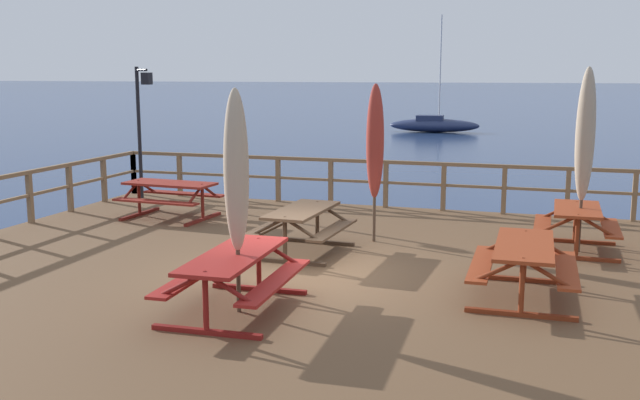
% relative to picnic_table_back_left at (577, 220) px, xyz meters
% --- Properties ---
extents(ground_plane, '(600.00, 600.00, 0.00)m').
position_rel_picnic_table_back_left_xyz_m(ground_plane, '(-4.05, -2.81, -1.44)').
color(ground_plane, navy).
extents(wooden_deck, '(13.48, 12.09, 0.89)m').
position_rel_picnic_table_back_left_xyz_m(wooden_deck, '(-4.05, -2.81, -0.99)').
color(wooden_deck, brown).
rests_on(wooden_deck, ground).
extents(railing_waterside_far, '(13.28, 0.10, 1.09)m').
position_rel_picnic_table_back_left_xyz_m(railing_waterside_far, '(-4.05, 3.09, 0.17)').
color(railing_waterside_far, brown).
rests_on(railing_waterside_far, wooden_deck).
extents(picnic_table_back_left, '(1.41, 1.66, 0.78)m').
position_rel_picnic_table_back_left_xyz_m(picnic_table_back_left, '(0.00, 0.00, 0.00)').
color(picnic_table_back_left, '#993819').
rests_on(picnic_table_back_left, wooden_deck).
extents(picnic_table_mid_right, '(1.48, 2.22, 0.78)m').
position_rel_picnic_table_back_left_xyz_m(picnic_table_mid_right, '(-4.30, -4.76, 0.02)').
color(picnic_table_mid_right, maroon).
rests_on(picnic_table_mid_right, wooden_deck).
extents(picnic_table_mid_centre, '(2.01, 1.52, 0.78)m').
position_rel_picnic_table_back_left_xyz_m(picnic_table_mid_centre, '(-8.15, 0.49, 0.01)').
color(picnic_table_mid_centre, maroon).
rests_on(picnic_table_mid_centre, wooden_deck).
extents(picnic_table_back_right, '(1.48, 1.93, 0.78)m').
position_rel_picnic_table_back_left_xyz_m(picnic_table_back_right, '(-4.48, -1.55, 0.01)').
color(picnic_table_back_right, brown).
rests_on(picnic_table_back_right, wooden_deck).
extents(picnic_table_front_right, '(1.43, 2.03, 0.78)m').
position_rel_picnic_table_back_left_xyz_m(picnic_table_front_right, '(-0.76, -3.05, 0.01)').
color(picnic_table_front_right, '#993819').
rests_on(picnic_table_front_right, wooden_deck).
extents(patio_umbrella_short_mid, '(0.32, 0.32, 3.16)m').
position_rel_picnic_table_back_left_xyz_m(patio_umbrella_short_mid, '(0.05, -0.03, 1.46)').
color(patio_umbrella_short_mid, '#4C3828').
rests_on(patio_umbrella_short_mid, wooden_deck).
extents(patio_umbrella_tall_mid_left, '(0.32, 0.32, 2.87)m').
position_rel_picnic_table_back_left_xyz_m(patio_umbrella_tall_mid_left, '(-4.24, -4.78, 1.28)').
color(patio_umbrella_tall_mid_left, '#4C3828').
rests_on(patio_umbrella_tall_mid_left, wooden_deck).
extents(patio_umbrella_tall_back_left, '(0.32, 0.32, 2.87)m').
position_rel_picnic_table_back_left_xyz_m(patio_umbrella_tall_back_left, '(-3.50, -0.34, 1.27)').
color(patio_umbrella_tall_back_left, '#4C3828').
rests_on(patio_umbrella_tall_back_left, wooden_deck).
extents(lamp_post_hooked, '(0.60, 0.46, 3.20)m').
position_rel_picnic_table_back_left_xyz_m(lamp_post_hooked, '(-9.93, 2.43, 1.56)').
color(lamp_post_hooked, black).
rests_on(lamp_post_hooked, wooden_deck).
extents(sailboat_distant, '(6.11, 2.11, 7.72)m').
position_rel_picnic_table_back_left_xyz_m(sailboat_distant, '(-8.07, 36.22, -0.93)').
color(sailboat_distant, navy).
rests_on(sailboat_distant, ground).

